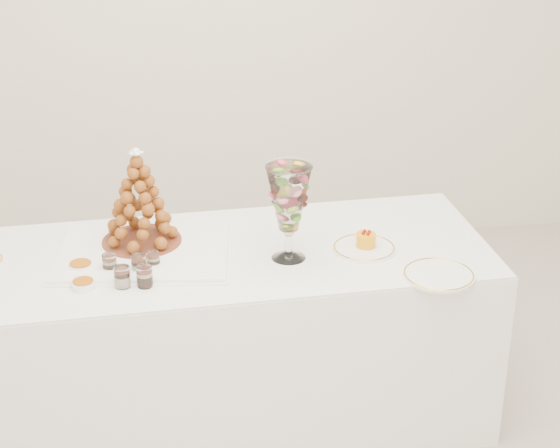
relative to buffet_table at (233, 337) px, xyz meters
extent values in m
cube|color=white|center=(0.00, 0.00, 0.00)|extent=(2.04, 0.92, 0.75)
cube|color=white|center=(0.00, 0.00, 0.37)|extent=(2.03, 0.91, 0.01)
cube|color=white|center=(-0.33, 0.01, 0.39)|extent=(0.69, 0.54, 0.02)
cylinder|color=white|center=(0.21, -0.08, 0.39)|extent=(0.13, 0.13, 0.02)
cylinder|color=white|center=(0.21, -0.08, 0.45)|extent=(0.03, 0.03, 0.09)
sphere|color=white|center=(0.21, -0.08, 0.49)|extent=(0.04, 0.04, 0.04)
cylinder|color=white|center=(0.51, -0.05, 0.39)|extent=(0.24, 0.24, 0.01)
cylinder|color=white|center=(0.73, -0.30, 0.39)|extent=(0.26, 0.26, 0.01)
cylinder|color=white|center=(-0.45, -0.11, 0.42)|extent=(0.05, 0.05, 0.07)
cylinder|color=white|center=(-0.35, -0.14, 0.42)|extent=(0.06, 0.06, 0.07)
cylinder|color=white|center=(-0.29, -0.10, 0.41)|extent=(0.06, 0.06, 0.06)
cylinder|color=white|center=(-0.40, -0.23, 0.42)|extent=(0.07, 0.07, 0.08)
cylinder|color=white|center=(-0.33, -0.23, 0.42)|extent=(0.07, 0.07, 0.08)
cylinder|color=white|center=(-0.56, -0.08, 0.39)|extent=(0.09, 0.09, 0.03)
cylinder|color=white|center=(-0.54, -0.22, 0.39)|extent=(0.08, 0.08, 0.03)
cylinder|color=brown|center=(-0.34, 0.09, 0.40)|extent=(0.31, 0.31, 0.01)
cone|color=brown|center=(-0.34, 0.09, 0.59)|extent=(0.30, 0.30, 0.37)
sphere|color=white|center=(-0.34, 0.09, 0.76)|extent=(0.04, 0.04, 0.04)
cylinder|color=orange|center=(0.52, -0.04, 0.42)|extent=(0.08, 0.08, 0.05)
sphere|color=#920C05|center=(0.53, -0.04, 0.45)|extent=(0.01, 0.01, 0.01)
sphere|color=#920C05|center=(0.51, -0.03, 0.45)|extent=(0.01, 0.01, 0.01)
sphere|color=#920C05|center=(0.51, -0.05, 0.45)|extent=(0.01, 0.01, 0.01)
sphere|color=#920C05|center=(0.52, -0.05, 0.45)|extent=(0.01, 0.01, 0.01)
camera|label=1|loc=(-0.23, -3.20, 1.98)|focal=60.00mm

